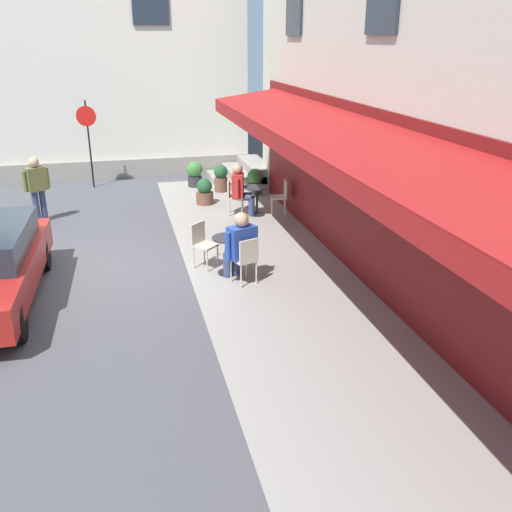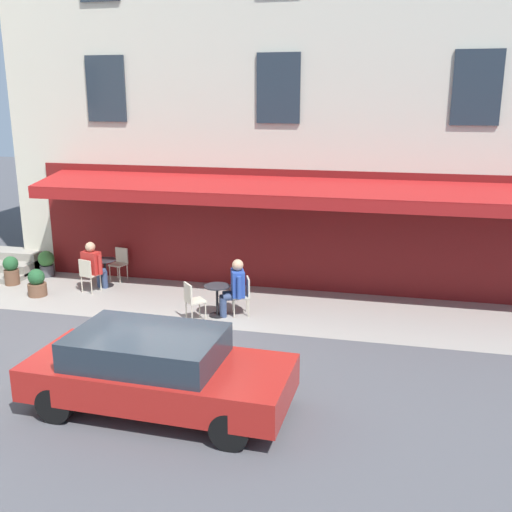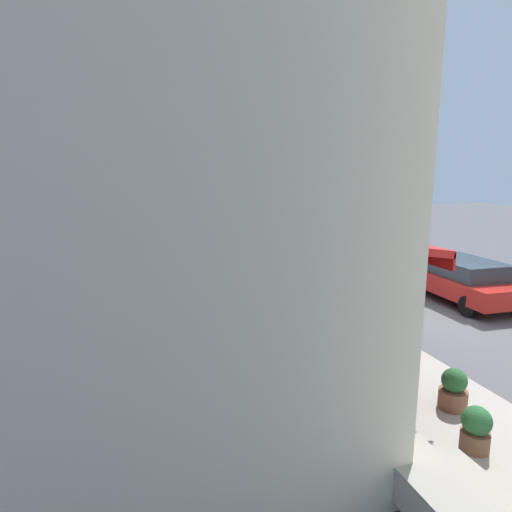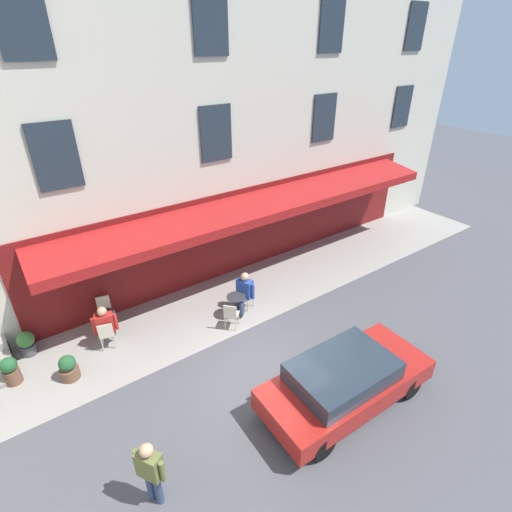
{
  "view_description": "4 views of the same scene",
  "coord_description": "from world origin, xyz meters",
  "px_view_note": "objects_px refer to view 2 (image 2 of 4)",
  "views": [
    {
      "loc": [
        -10.66,
        -0.66,
        4.31
      ],
      "look_at": [
        -2.34,
        -2.72,
        0.96
      ],
      "focal_mm": 39.33,
      "sensor_mm": 36.0,
      "label": 1
    },
    {
      "loc": [
        -4.62,
        9.98,
        5.0
      ],
      "look_at": [
        -1.54,
        -3.07,
        1.38
      ],
      "focal_mm": 41.5,
      "sensor_mm": 36.0,
      "label": 2
    },
    {
      "loc": [
        9.95,
        -8.15,
        4.0
      ],
      "look_at": [
        -2.85,
        -4.23,
        1.42
      ],
      "focal_mm": 31.31,
      "sensor_mm": 36.0,
      "label": 3
    },
    {
      "loc": [
        4.54,
        5.92,
        7.81
      ],
      "look_at": [
        -2.38,
        -3.8,
        1.1
      ],
      "focal_mm": 27.26,
      "sensor_mm": 36.0,
      "label": 4
    }
  ],
  "objects_px": {
    "cafe_table_near_entrance": "(105,269)",
    "cafe_table_mid_terrace": "(217,296)",
    "cafe_chair_cream_corner_left": "(244,293)",
    "potted_plant_entrance_right": "(11,270)",
    "seated_patron_in_blue": "(235,286)",
    "cafe_chair_cream_by_window": "(88,273)",
    "parked_car_red": "(156,369)",
    "cafe_chair_cream_under_awning": "(192,298)",
    "seated_companion_in_red": "(94,265)",
    "cafe_chair_cream_kerbside": "(120,261)",
    "potted_plant_by_steps": "(37,283)",
    "potted_plant_entrance_left": "(46,263)"
  },
  "relations": [
    {
      "from": "cafe_chair_cream_corner_left",
      "to": "potted_plant_entrance_right",
      "type": "bearing_deg",
      "value": -6.7
    },
    {
      "from": "cafe_chair_cream_by_window",
      "to": "cafe_chair_cream_kerbside",
      "type": "bearing_deg",
      "value": -104.0
    },
    {
      "from": "seated_patron_in_blue",
      "to": "cafe_chair_cream_kerbside",
      "type": "bearing_deg",
      "value": -26.78
    },
    {
      "from": "cafe_table_near_entrance",
      "to": "cafe_chair_cream_corner_left",
      "type": "relative_size",
      "value": 0.82
    },
    {
      "from": "cafe_chair_cream_under_awning",
      "to": "cafe_chair_cream_corner_left",
      "type": "bearing_deg",
      "value": -148.22
    },
    {
      "from": "cafe_chair_cream_by_window",
      "to": "potted_plant_by_steps",
      "type": "xyz_separation_m",
      "value": [
        1.18,
        0.54,
        -0.21
      ]
    },
    {
      "from": "cafe_table_mid_terrace",
      "to": "seated_companion_in_red",
      "type": "distance_m",
      "value": 3.9
    },
    {
      "from": "cafe_chair_cream_by_window",
      "to": "potted_plant_entrance_right",
      "type": "relative_size",
      "value": 1.14
    },
    {
      "from": "cafe_chair_cream_by_window",
      "to": "parked_car_red",
      "type": "relative_size",
      "value": 0.21
    },
    {
      "from": "potted_plant_entrance_right",
      "to": "cafe_chair_cream_by_window",
      "type": "bearing_deg",
      "value": 176.53
    },
    {
      "from": "cafe_table_mid_terrace",
      "to": "potted_plant_entrance_right",
      "type": "xyz_separation_m",
      "value": [
        6.2,
        -1.02,
        -0.09
      ]
    },
    {
      "from": "cafe_chair_cream_by_window",
      "to": "cafe_chair_cream_corner_left",
      "type": "relative_size",
      "value": 1.0
    },
    {
      "from": "cafe_chair_cream_by_window",
      "to": "cafe_chair_cream_under_awning",
      "type": "relative_size",
      "value": 1.0
    },
    {
      "from": "cafe_chair_cream_by_window",
      "to": "potted_plant_entrance_right",
      "type": "xyz_separation_m",
      "value": [
        2.41,
        -0.15,
        -0.14
      ]
    },
    {
      "from": "cafe_chair_cream_under_awning",
      "to": "seated_patron_in_blue",
      "type": "relative_size",
      "value": 0.67
    },
    {
      "from": "cafe_chair_cream_under_awning",
      "to": "cafe_chair_cream_corner_left",
      "type": "xyz_separation_m",
      "value": [
        -1.06,
        -0.65,
        0.0
      ]
    },
    {
      "from": "cafe_table_near_entrance",
      "to": "potted_plant_by_steps",
      "type": "distance_m",
      "value": 1.78
    },
    {
      "from": "seated_patron_in_blue",
      "to": "seated_companion_in_red",
      "type": "height_order",
      "value": "seated_patron_in_blue"
    },
    {
      "from": "cafe_table_near_entrance",
      "to": "cafe_chair_cream_kerbside",
      "type": "bearing_deg",
      "value": -102.24
    },
    {
      "from": "cafe_table_mid_terrace",
      "to": "cafe_chair_cream_corner_left",
      "type": "relative_size",
      "value": 0.82
    },
    {
      "from": "seated_companion_in_red",
      "to": "potted_plant_entrance_right",
      "type": "xyz_separation_m",
      "value": [
        2.47,
        0.06,
        -0.31
      ]
    },
    {
      "from": "cafe_table_near_entrance",
      "to": "seated_patron_in_blue",
      "type": "bearing_deg",
      "value": 161.54
    },
    {
      "from": "cafe_chair_cream_corner_left",
      "to": "potted_plant_by_steps",
      "type": "distance_m",
      "value": 5.57
    },
    {
      "from": "seated_companion_in_red",
      "to": "parked_car_red",
      "type": "bearing_deg",
      "value": 126.53
    },
    {
      "from": "cafe_chair_cream_under_awning",
      "to": "seated_companion_in_red",
      "type": "height_order",
      "value": "seated_companion_in_red"
    },
    {
      "from": "cafe_table_near_entrance",
      "to": "cafe_table_mid_terrace",
      "type": "distance_m",
      "value": 3.91
    },
    {
      "from": "seated_patron_in_blue",
      "to": "potted_plant_by_steps",
      "type": "bearing_deg",
      "value": -1.98
    },
    {
      "from": "potted_plant_by_steps",
      "to": "potted_plant_entrance_right",
      "type": "height_order",
      "value": "potted_plant_entrance_right"
    },
    {
      "from": "cafe_table_near_entrance",
      "to": "potted_plant_entrance_right",
      "type": "distance_m",
      "value": 2.62
    },
    {
      "from": "cafe_chair_cream_under_awning",
      "to": "potted_plant_entrance_right",
      "type": "height_order",
      "value": "cafe_chair_cream_under_awning"
    },
    {
      "from": "cafe_chair_cream_by_window",
      "to": "seated_patron_in_blue",
      "type": "distance_m",
      "value": 4.25
    },
    {
      "from": "cafe_table_mid_terrace",
      "to": "potted_plant_entrance_right",
      "type": "height_order",
      "value": "potted_plant_entrance_right"
    },
    {
      "from": "cafe_chair_cream_corner_left",
      "to": "potted_plant_entrance_left",
      "type": "xyz_separation_m",
      "value": [
        6.29,
        -1.72,
        -0.15
      ]
    },
    {
      "from": "seated_patron_in_blue",
      "to": "cafe_table_near_entrance",
      "type": "bearing_deg",
      "value": -18.46
    },
    {
      "from": "cafe_chair_cream_under_awning",
      "to": "seated_patron_in_blue",
      "type": "xyz_separation_m",
      "value": [
        -0.85,
        -0.58,
        0.17
      ]
    },
    {
      "from": "parked_car_red",
      "to": "cafe_chair_cream_under_awning",
      "type": "bearing_deg",
      "value": -79.16
    },
    {
      "from": "potted_plant_by_steps",
      "to": "parked_car_red",
      "type": "relative_size",
      "value": 0.16
    },
    {
      "from": "potted_plant_entrance_left",
      "to": "cafe_chair_cream_under_awning",
      "type": "bearing_deg",
      "value": 155.61
    },
    {
      "from": "cafe_table_mid_terrace",
      "to": "cafe_chair_cream_under_awning",
      "type": "relative_size",
      "value": 0.82
    },
    {
      "from": "cafe_chair_cream_corner_left",
      "to": "cafe_chair_cream_kerbside",
      "type": "bearing_deg",
      "value": -24.73
    },
    {
      "from": "cafe_chair_cream_by_window",
      "to": "seated_patron_in_blue",
      "type": "height_order",
      "value": "seated_patron_in_blue"
    },
    {
      "from": "cafe_chair_cream_corner_left",
      "to": "seated_companion_in_red",
      "type": "height_order",
      "value": "seated_companion_in_red"
    },
    {
      "from": "cafe_chair_cream_under_awning",
      "to": "potted_plant_by_steps",
      "type": "bearing_deg",
      "value": -9.59
    },
    {
      "from": "seated_patron_in_blue",
      "to": "potted_plant_entrance_right",
      "type": "distance_m",
      "value": 6.65
    },
    {
      "from": "cafe_chair_cream_under_awning",
      "to": "potted_plant_entrance_right",
      "type": "distance_m",
      "value": 5.92
    },
    {
      "from": "cafe_table_near_entrance",
      "to": "cafe_chair_cream_under_awning",
      "type": "xyz_separation_m",
      "value": [
        -3.16,
        1.91,
        0.06
      ]
    },
    {
      "from": "cafe_chair_cream_by_window",
      "to": "seated_companion_in_red",
      "type": "distance_m",
      "value": 0.27
    },
    {
      "from": "cafe_table_near_entrance",
      "to": "cafe_chair_cream_under_awning",
      "type": "relative_size",
      "value": 0.82
    },
    {
      "from": "cafe_chair_cream_by_window",
      "to": "cafe_table_mid_terrace",
      "type": "height_order",
      "value": "cafe_chair_cream_by_window"
    },
    {
      "from": "cafe_chair_cream_kerbside",
      "to": "cafe_chair_cream_corner_left",
      "type": "height_order",
      "value": "same"
    }
  ]
}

